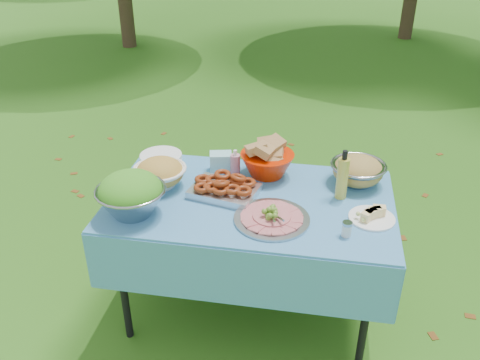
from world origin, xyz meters
name	(u,v)px	position (x,y,z in m)	size (l,w,h in m)	color
ground	(249,308)	(0.00, 0.00, 0.00)	(80.00, 80.00, 0.00)	#173C0A
picnic_table	(250,257)	(0.00, 0.00, 0.38)	(1.46, 0.86, 0.76)	#84D6FF
salad_bowl	(131,194)	(-0.55, -0.24, 0.87)	(0.34, 0.34, 0.22)	#9B9DA3
pasta_bowl_white	(160,172)	(-0.50, 0.06, 0.84)	(0.28, 0.28, 0.16)	white
plate_stack	(161,159)	(-0.57, 0.30, 0.79)	(0.24, 0.24, 0.06)	white
wipes_box	(221,162)	(-0.21, 0.27, 0.82)	(0.12, 0.09, 0.11)	#9AE2EA
sanitizer_bottle	(235,163)	(-0.12, 0.23, 0.84)	(0.05, 0.05, 0.16)	#CF8095
bread_bowl	(267,159)	(0.05, 0.27, 0.86)	(0.30, 0.30, 0.20)	red
pasta_bowl_steel	(358,170)	(0.54, 0.26, 0.84)	(0.29, 0.29, 0.16)	#9B9DA3
fried_tray	(224,188)	(-0.14, 0.02, 0.80)	(0.34, 0.24, 0.08)	silver
charcuterie_platter	(272,213)	(0.13, -0.18, 0.80)	(0.37, 0.37, 0.08)	#A1A4A8
oil_bottle	(343,175)	(0.46, 0.09, 0.90)	(0.06, 0.06, 0.27)	gold
cheese_plate	(372,214)	(0.61, -0.09, 0.79)	(0.22, 0.22, 0.06)	white
shaker	(347,229)	(0.48, -0.25, 0.80)	(0.05, 0.05, 0.07)	silver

